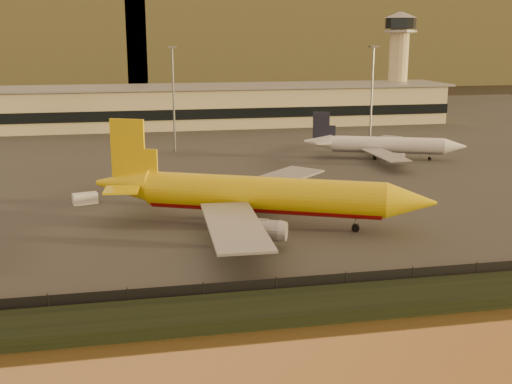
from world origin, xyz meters
TOP-DOWN VIEW (x-y plane):
  - ground at (0.00, 0.00)m, footprint 900.00×900.00m
  - embankment at (0.00, -17.00)m, footprint 320.00×7.00m
  - tarmac at (0.00, 95.00)m, footprint 320.00×220.00m
  - perimeter_fence at (0.00, -13.00)m, footprint 300.00×0.05m
  - terminal_building at (-14.52, 125.55)m, footprint 202.00×25.00m
  - control_tower at (70.00, 131.00)m, footprint 11.20×11.20m
  - apron_light_masts at (15.00, 75.00)m, footprint 152.20×12.20m
  - distant_hills at (-20.74, 340.00)m, footprint 470.00×160.00m
  - dhl_cargo_jet at (-2.53, 14.23)m, footprint 49.65×47.03m
  - white_narrowbody_jet at (36.79, 60.92)m, footprint 35.83×33.91m
  - gse_vehicle_yellow at (17.18, 29.74)m, footprint 4.65×2.34m
  - gse_vehicle_white at (-28.89, 32.43)m, footprint 4.42×2.77m

SIDE VIEW (x-z plane):
  - ground at x=0.00m, z-range 0.00..0.00m
  - tarmac at x=0.00m, z-range 0.00..0.20m
  - embankment at x=0.00m, z-range 0.00..1.40m
  - gse_vehicle_white at x=-28.89m, z-range 0.20..2.05m
  - gse_vehicle_yellow at x=17.18m, z-range 0.20..2.23m
  - perimeter_fence at x=0.00m, z-range 0.20..2.40m
  - white_narrowbody_jet at x=36.79m, z-range -1.95..8.71m
  - dhl_cargo_jet at x=-2.53m, z-range -2.94..12.65m
  - terminal_building at x=-14.52m, z-range -0.05..12.55m
  - apron_light_masts at x=15.00m, z-range 3.00..28.40m
  - control_tower at x=70.00m, z-range 3.91..39.41m
  - distant_hills at x=-20.74m, z-range -3.61..66.39m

